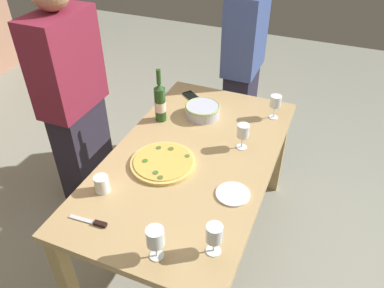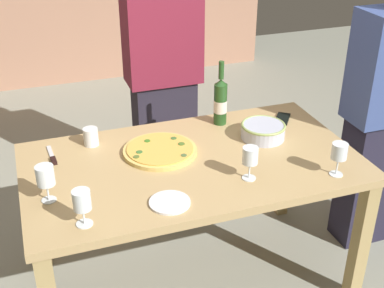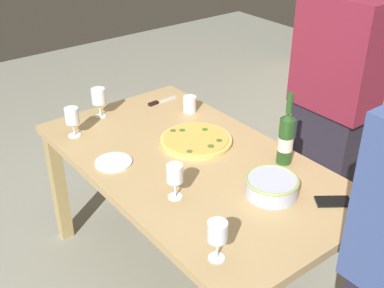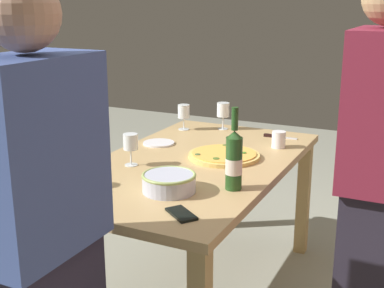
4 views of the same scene
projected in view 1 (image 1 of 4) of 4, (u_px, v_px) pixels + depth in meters
The scene contains 15 objects.
ground_plane at pixel (192, 241), 2.60m from camera, with size 8.00×8.00×0.00m, color gray.
dining_table at pixel (192, 169), 2.20m from camera, with size 1.60×0.90×0.75m.
pizza at pixel (163, 162), 2.08m from camera, with size 0.36×0.36×0.03m.
serving_bowl at pixel (203, 110), 2.46m from camera, with size 0.23×0.23×0.08m.
wine_bottle at pixel (160, 102), 2.37m from camera, with size 0.07×0.07×0.35m.
wine_glass_near_pizza at pixel (276, 102), 2.40m from camera, with size 0.07×0.07×0.16m.
wine_glass_by_bottle at pixel (243, 131), 2.14m from camera, with size 0.07×0.07×0.16m.
wine_glass_far_left at pixel (214, 234), 1.56m from camera, with size 0.07×0.07×0.16m.
wine_glass_far_right at pixel (155, 238), 1.53m from camera, with size 0.08×0.08×0.17m.
cup_amber at pixel (102, 184), 1.90m from camera, with size 0.07×0.07×0.09m, color white.
side_plate at pixel (233, 194), 1.90m from camera, with size 0.18×0.18×0.01m, color white.
cell_phone at pixel (192, 96), 2.68m from camera, with size 0.07×0.14×0.01m, color black.
pizza_knife at pixel (93, 222), 1.75m from camera, with size 0.03×0.20×0.02m.
person_host at pixel (74, 104), 2.45m from camera, with size 0.45×0.24×1.65m.
person_guest_left at pixel (243, 67), 2.94m from camera, with size 0.43×0.24×1.60m.
Camera 1 is at (-1.54, -0.64, 2.10)m, focal length 35.27 mm.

